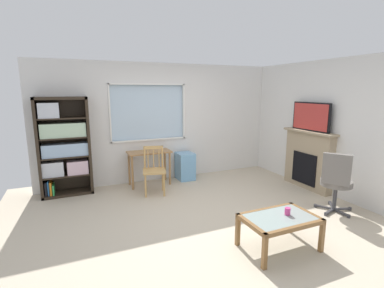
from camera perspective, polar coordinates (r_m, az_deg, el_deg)
name	(u,v)px	position (r m, az deg, el deg)	size (l,w,h in m)	color
ground	(206,218)	(4.54, 2.89, -14.74)	(6.15, 5.43, 0.02)	beige
wall_back_with_window	(163,124)	(6.20, -5.86, 4.11)	(5.15, 0.15, 2.51)	silver
wall_right	(335,128)	(5.82, 26.97, 2.84)	(0.12, 4.63, 2.51)	silver
bookshelf	(63,146)	(5.72, -24.64, -0.34)	(0.90, 0.38, 1.83)	#2D2319
desk_under_window	(149,158)	(5.87, -8.66, -2.72)	(0.88, 0.41, 0.72)	#A37547
wooden_chair	(154,170)	(5.40, -7.68, -5.18)	(0.50, 0.49, 0.90)	tan
plastic_drawer_unit	(185,166)	(6.23, -1.40, -4.49)	(0.35, 0.40, 0.60)	#72ADDB
fireplace	(308,159)	(6.09, 22.46, -2.90)	(0.26, 1.18, 1.17)	tan
tv	(311,117)	(5.95, 22.94, 5.13)	(0.06, 0.88, 0.55)	black
office_chair	(336,180)	(5.03, 27.18, -6.47)	(0.62, 0.57, 1.00)	slate
coffee_table	(280,221)	(3.75, 17.33, -14.75)	(0.90, 0.59, 0.42)	#8C9E99
sippy_cup	(288,211)	(3.78, 18.78, -12.78)	(0.07, 0.07, 0.09)	#DB3D84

